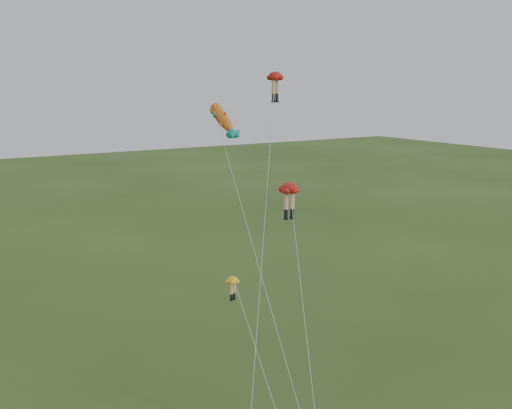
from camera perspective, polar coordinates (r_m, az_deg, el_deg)
legs_kite_red_high at (r=42.51m, az=1.89°, el=11.85°), size 11.02×13.66×20.94m
legs_kite_red_mid at (r=36.95m, az=3.38°, el=1.04°), size 4.79×9.63×13.78m
legs_kite_yellow at (r=32.37m, az=-1.94°, el=-8.96°), size 1.08×6.83×9.37m
fish_kite at (r=37.96m, az=-3.37°, el=8.47°), size 1.37×12.86×19.04m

